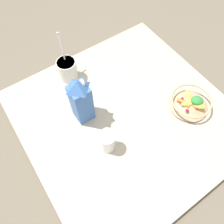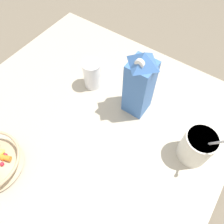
{
  "view_description": "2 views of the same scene",
  "coord_description": "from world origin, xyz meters",
  "px_view_note": "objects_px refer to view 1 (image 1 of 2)",
  "views": [
    {
      "loc": [
        -0.42,
        0.38,
        1.07
      ],
      "look_at": [
        0.04,
        0.07,
        0.08
      ],
      "focal_mm": 35.0,
      "sensor_mm": 36.0,
      "label": 1
    },
    {
      "loc": [
        0.33,
        -0.28,
        0.79
      ],
      "look_at": [
        0.09,
        0.07,
        0.12
      ],
      "focal_mm": 35.0,
      "sensor_mm": 36.0,
      "label": 2
    }
  ],
  "objects_px": {
    "yogurt_tub": "(67,69)",
    "fruit_bowl": "(191,103)",
    "milk_carton": "(81,100)",
    "drinking_cup": "(107,141)"
  },
  "relations": [
    {
      "from": "yogurt_tub",
      "to": "fruit_bowl",
      "type": "bearing_deg",
      "value": -141.44
    },
    {
      "from": "milk_carton",
      "to": "fruit_bowl",
      "type": "bearing_deg",
      "value": -119.03
    },
    {
      "from": "milk_carton",
      "to": "yogurt_tub",
      "type": "bearing_deg",
      "value": -12.6
    },
    {
      "from": "yogurt_tub",
      "to": "drinking_cup",
      "type": "relative_size",
      "value": 2.06
    },
    {
      "from": "drinking_cup",
      "to": "yogurt_tub",
      "type": "bearing_deg",
      "value": -6.59
    },
    {
      "from": "fruit_bowl",
      "to": "drinking_cup",
      "type": "height_order",
      "value": "drinking_cup"
    },
    {
      "from": "fruit_bowl",
      "to": "yogurt_tub",
      "type": "relative_size",
      "value": 0.81
    },
    {
      "from": "milk_carton",
      "to": "yogurt_tub",
      "type": "distance_m",
      "value": 0.29
    },
    {
      "from": "fruit_bowl",
      "to": "yogurt_tub",
      "type": "distance_m",
      "value": 0.7
    },
    {
      "from": "yogurt_tub",
      "to": "drinking_cup",
      "type": "distance_m",
      "value": 0.5
    }
  ]
}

